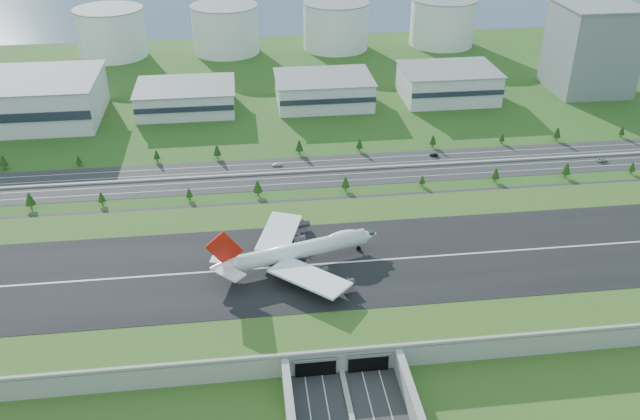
{
  "coord_description": "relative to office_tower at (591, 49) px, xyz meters",
  "views": [
    {
      "loc": [
        -27.02,
        -210.91,
        153.11
      ],
      "look_at": [
        3.5,
        35.0,
        11.77
      ],
      "focal_mm": 38.0,
      "sensor_mm": 36.0,
      "label": 1
    }
  ],
  "objects": [
    {
      "name": "ground",
      "position": [
        -200.0,
        -195.0,
        -27.5
      ],
      "size": [
        1200.0,
        1200.0,
        0.0
      ],
      "primitive_type": "plane",
      "color": "#2D571B",
      "rests_on": "ground"
    },
    {
      "name": "airfield_deck",
      "position": [
        -200.0,
        -195.09,
        -23.38
      ],
      "size": [
        520.0,
        100.0,
        9.2
      ],
      "color": "#979892",
      "rests_on": "ground"
    },
    {
      "name": "north_expressway",
      "position": [
        -200.0,
        -100.0,
        -27.44
      ],
      "size": [
        560.0,
        36.0,
        0.12
      ],
      "primitive_type": "cube",
      "color": "#28282B",
      "rests_on": "ground"
    },
    {
      "name": "tree_row",
      "position": [
        -192.3,
        -100.0,
        -22.81
      ],
      "size": [
        506.63,
        48.7,
        8.48
      ],
      "color": "#3D2819",
      "rests_on": "ground"
    },
    {
      "name": "hangar_mid_a",
      "position": [
        -260.0,
        -5.0,
        -20.0
      ],
      "size": [
        58.0,
        42.0,
        15.0
      ],
      "primitive_type": "cube",
      "color": "silver",
      "rests_on": "ground"
    },
    {
      "name": "hangar_mid_b",
      "position": [
        -175.0,
        -5.0,
        -19.0
      ],
      "size": [
        58.0,
        42.0,
        17.0
      ],
      "primitive_type": "cube",
      "color": "silver",
      "rests_on": "ground"
    },
    {
      "name": "hangar_mid_c",
      "position": [
        -95.0,
        -5.0,
        -18.0
      ],
      "size": [
        58.0,
        42.0,
        19.0
      ],
      "primitive_type": "cube",
      "color": "silver",
      "rests_on": "ground"
    },
    {
      "name": "office_tower",
      "position": [
        0.0,
        0.0,
        0.0
      ],
      "size": [
        46.0,
        46.0,
        55.0
      ],
      "primitive_type": "cube",
      "color": "gray",
      "rests_on": "ground"
    },
    {
      "name": "fuel_tank_a",
      "position": [
        -320.0,
        115.0,
        -10.0
      ],
      "size": [
        50.0,
        50.0,
        35.0
      ],
      "primitive_type": "cylinder",
      "color": "white",
      "rests_on": "ground"
    },
    {
      "name": "fuel_tank_b",
      "position": [
        -235.0,
        115.0,
        -10.0
      ],
      "size": [
        50.0,
        50.0,
        35.0
      ],
      "primitive_type": "cylinder",
      "color": "white",
      "rests_on": "ground"
    },
    {
      "name": "fuel_tank_c",
      "position": [
        -150.0,
        115.0,
        -10.0
      ],
      "size": [
        50.0,
        50.0,
        35.0
      ],
      "primitive_type": "cylinder",
      "color": "white",
      "rests_on": "ground"
    },
    {
      "name": "fuel_tank_d",
      "position": [
        -65.0,
        115.0,
        -10.0
      ],
      "size": [
        50.0,
        50.0,
        35.0
      ],
      "primitive_type": "cylinder",
      "color": "white",
      "rests_on": "ground"
    },
    {
      "name": "bay_water",
      "position": [
        -200.0,
        285.0,
        -27.47
      ],
      "size": [
        1200.0,
        260.0,
        0.06
      ],
      "primitive_type": "cube",
      "color": "#374D6A",
      "rests_on": "ground"
    },
    {
      "name": "boeing_747",
      "position": [
        -209.35,
        -193.37,
        -13.53
      ],
      "size": [
        66.58,
        62.12,
        21.03
      ],
      "rotation": [
        0.0,
        0.0,
        0.26
      ],
      "color": "white",
      "rests_on": "airfield_deck"
    },
    {
      "name": "car_5",
      "position": [
        -126.84,
        -89.94,
        -26.63
      ],
      "size": [
        4.84,
        3.03,
        1.51
      ],
      "primitive_type": "imported",
      "rotation": [
        0.0,
        0.0,
        -1.91
      ],
      "color": "black",
      "rests_on": "ground"
    },
    {
      "name": "car_6",
      "position": [
        -41.53,
        -106.95,
        -26.57
      ],
      "size": [
        6.32,
        4.17,
        1.61
      ],
      "primitive_type": "imported",
      "rotation": [
        0.0,
        0.0,
        1.85
      ],
      "color": "silver",
      "rests_on": "ground"
    },
    {
      "name": "car_7",
      "position": [
        -210.48,
        -91.04,
        -26.62
      ],
      "size": [
        5.43,
        2.63,
        1.52
      ],
      "primitive_type": "imported",
      "rotation": [
        0.0,
        0.0,
        -1.47
      ],
      "color": "white",
      "rests_on": "ground"
    }
  ]
}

